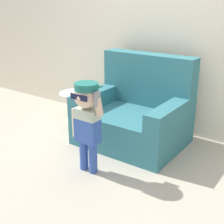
# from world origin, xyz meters

# --- Properties ---
(ground_plane) EXTENTS (10.00, 10.00, 0.00)m
(ground_plane) POSITION_xyz_m (0.00, 0.00, 0.00)
(ground_plane) COLOR #BCB29E
(wall_back) EXTENTS (10.00, 0.05, 2.60)m
(wall_back) POSITION_xyz_m (0.00, 0.64, 1.30)
(wall_back) COLOR beige
(wall_back) RESTS_ON ground_plane
(armchair) EXTENTS (1.15, 0.91, 1.00)m
(armchair) POSITION_xyz_m (-0.04, 0.10, 0.34)
(armchair) COLOR teal
(armchair) RESTS_ON ground_plane
(person_child) EXTENTS (0.36, 0.27, 0.89)m
(person_child) POSITION_xyz_m (-0.05, -0.76, 0.59)
(person_child) COLOR #3356AD
(person_child) RESTS_ON ground_plane
(side_table) EXTENTS (0.44, 0.44, 0.41)m
(side_table) POSITION_xyz_m (-1.01, 0.15, 0.25)
(side_table) COLOR white
(side_table) RESTS_ON ground_plane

